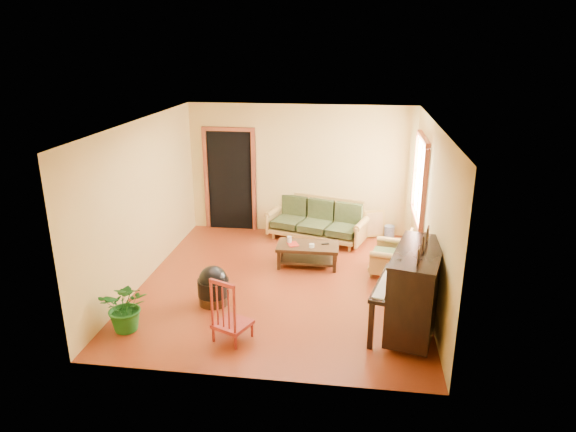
# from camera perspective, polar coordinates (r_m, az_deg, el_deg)

# --- Properties ---
(floor) EXTENTS (5.00, 5.00, 0.00)m
(floor) POSITION_cam_1_polar(r_m,az_deg,el_deg) (8.41, -0.66, -7.53)
(floor) COLOR #5F1E0C
(floor) RESTS_ON ground
(doorway) EXTENTS (1.08, 0.16, 2.05)m
(doorway) POSITION_cam_1_polar(r_m,az_deg,el_deg) (10.61, -6.46, 3.89)
(doorway) COLOR black
(doorway) RESTS_ON floor
(window) EXTENTS (0.12, 1.36, 1.46)m
(window) POSITION_cam_1_polar(r_m,az_deg,el_deg) (9.10, 14.50, 4.00)
(window) COLOR white
(window) RESTS_ON right_wall
(sofa) EXTENTS (2.07, 1.33, 0.82)m
(sofa) POSITION_cam_1_polar(r_m,az_deg,el_deg) (10.06, 3.14, -0.50)
(sofa) COLOR olive
(sofa) RESTS_ON floor
(coffee_table) EXTENTS (1.07, 0.59, 0.39)m
(coffee_table) POSITION_cam_1_polar(r_m,az_deg,el_deg) (9.00, 2.22, -4.35)
(coffee_table) COLOR black
(coffee_table) RESTS_ON floor
(armchair) EXTENTS (0.85, 0.88, 0.75)m
(armchair) POSITION_cam_1_polar(r_m,az_deg,el_deg) (8.81, 11.29, -3.97)
(armchair) COLOR olive
(armchair) RESTS_ON floor
(piano) EXTENTS (1.10, 1.51, 1.20)m
(piano) POSITION_cam_1_polar(r_m,az_deg,el_deg) (7.02, 13.97, -8.27)
(piano) COLOR black
(piano) RESTS_ON floor
(footstool) EXTENTS (0.61, 0.61, 0.44)m
(footstool) POSITION_cam_1_polar(r_m,az_deg,el_deg) (7.80, -8.28, -8.12)
(footstool) COLOR black
(footstool) RESTS_ON floor
(red_chair) EXTENTS (0.57, 0.59, 0.90)m
(red_chair) POSITION_cam_1_polar(r_m,az_deg,el_deg) (6.79, -6.24, -10.18)
(red_chair) COLOR maroon
(red_chair) RESTS_ON floor
(leaning_frame) EXTENTS (0.43, 0.27, 0.57)m
(leaning_frame) POSITION_cam_1_polar(r_m,az_deg,el_deg) (10.41, 9.62, -0.81)
(leaning_frame) COLOR #B28E3B
(leaning_frame) RESTS_ON floor
(ceramic_crock) EXTENTS (0.24, 0.24, 0.26)m
(ceramic_crock) POSITION_cam_1_polar(r_m,az_deg,el_deg) (10.45, 11.19, -1.76)
(ceramic_crock) COLOR #304A90
(ceramic_crock) RESTS_ON floor
(potted_plant) EXTENTS (0.72, 0.65, 0.72)m
(potted_plant) POSITION_cam_1_polar(r_m,az_deg,el_deg) (7.33, -17.49, -9.50)
(potted_plant) COLOR #18571A
(potted_plant) RESTS_ON floor
(book) EXTENTS (0.25, 0.28, 0.02)m
(book) POSITION_cam_1_polar(r_m,az_deg,el_deg) (8.89, 0.02, -3.22)
(book) COLOR maroon
(book) RESTS_ON coffee_table
(candle) EXTENTS (0.10, 0.10, 0.13)m
(candle) POSITION_cam_1_polar(r_m,az_deg,el_deg) (8.95, 0.16, -2.68)
(candle) COLOR silver
(candle) RESTS_ON coffee_table
(glass_jar) EXTENTS (0.10, 0.10, 0.06)m
(glass_jar) POSITION_cam_1_polar(r_m,az_deg,el_deg) (8.81, 2.64, -3.30)
(glass_jar) COLOR white
(glass_jar) RESTS_ON coffee_table
(remote) EXTENTS (0.14, 0.07, 0.01)m
(remote) POSITION_cam_1_polar(r_m,az_deg,el_deg) (8.96, 4.14, -3.11)
(remote) COLOR black
(remote) RESTS_ON coffee_table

